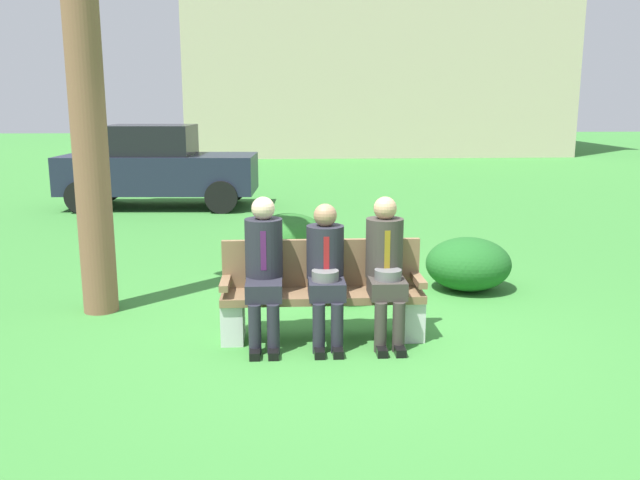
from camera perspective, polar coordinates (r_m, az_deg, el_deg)
ground_plane at (r=6.32m, az=1.95°, el=-8.10°), size 80.00×80.00×0.00m
park_bench at (r=6.12m, az=0.19°, el=-4.61°), size 1.85×0.44×0.90m
seated_man_left at (r=5.91m, az=-4.87°, el=-2.03°), size 0.34×0.72×1.33m
seated_man_middle at (r=5.92m, az=0.50°, el=-2.34°), size 0.34×0.72×1.26m
seated_man_right at (r=5.98m, az=5.69°, el=-1.97°), size 0.34×0.72×1.32m
shrub_near_bench at (r=7.85m, az=12.67°, el=-2.03°), size 0.98×0.90×0.61m
shrub_mid_lawn at (r=9.04m, az=-2.71°, el=0.22°), size 1.06×0.97×0.66m
shrub_far_lawn at (r=7.34m, az=2.28°, el=-3.05°), size 0.85×0.78×0.53m
parked_car_near at (r=13.99m, az=-13.82°, el=6.16°), size 3.98×1.89×1.68m
building_backdrop at (r=29.36m, az=4.55°, el=19.79°), size 15.71×7.86×12.32m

